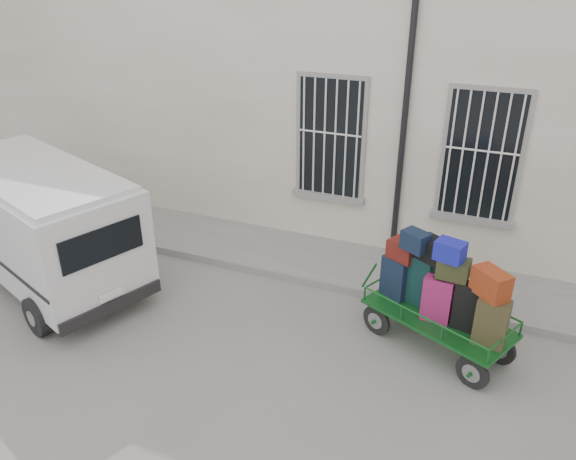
# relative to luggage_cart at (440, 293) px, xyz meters

# --- Properties ---
(ground) EXTENTS (80.00, 80.00, 0.00)m
(ground) POSITION_rel_luggage_cart_xyz_m (-2.15, -0.48, -0.96)
(ground) COLOR slate
(ground) RESTS_ON ground
(building) EXTENTS (24.00, 5.15, 6.00)m
(building) POSITION_rel_luggage_cart_xyz_m (-2.15, 5.02, 2.04)
(building) COLOR beige
(building) RESTS_ON ground
(sidewalk) EXTENTS (24.00, 1.70, 0.15)m
(sidewalk) POSITION_rel_luggage_cart_xyz_m (-2.15, 1.72, -0.88)
(sidewalk) COLOR gray
(sidewalk) RESTS_ON ground
(luggage_cart) EXTENTS (2.51, 1.77, 1.83)m
(luggage_cart) POSITION_rel_luggage_cart_xyz_m (0.00, 0.00, 0.00)
(luggage_cart) COLOR black
(luggage_cart) RESTS_ON ground
(van) EXTENTS (4.59, 3.16, 2.15)m
(van) POSITION_rel_luggage_cart_xyz_m (-6.71, -0.71, 0.28)
(van) COLOR silver
(van) RESTS_ON ground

